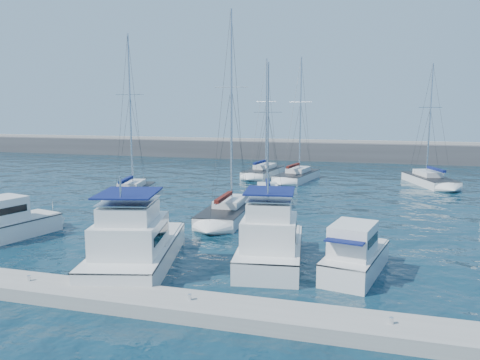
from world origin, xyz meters
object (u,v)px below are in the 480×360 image
(motor_yacht_stbd_inner, at_px, (270,245))
(motor_yacht_stbd_outer, at_px, (355,257))
(motor_yacht_port_outer, at_px, (9,224))
(motor_yacht_port_inner, at_px, (135,247))
(sailboat_mid_a, at_px, (131,192))
(sailboat_mid_c, at_px, (267,196))
(sailboat_mid_b, at_px, (229,212))
(sailboat_back_a, at_px, (264,172))
(sailboat_back_b, at_px, (297,176))
(sailboat_back_c, at_px, (429,180))

(motor_yacht_stbd_inner, relative_size, motor_yacht_stbd_outer, 1.29)
(motor_yacht_port_outer, distance_m, motor_yacht_stbd_outer, 22.41)
(motor_yacht_port_inner, distance_m, sailboat_mid_a, 20.99)
(motor_yacht_stbd_outer, xyz_separation_m, sailboat_mid_c, (-8.64, 17.97, -0.43))
(sailboat_mid_a, relative_size, sailboat_mid_b, 0.97)
(motor_yacht_stbd_inner, bearing_deg, motor_yacht_stbd_outer, -12.42)
(motor_yacht_port_inner, distance_m, sailboat_back_a, 36.25)
(sailboat_mid_c, bearing_deg, motor_yacht_stbd_inner, -91.05)
(sailboat_mid_b, distance_m, sailboat_back_a, 23.89)
(motor_yacht_port_outer, xyz_separation_m, motor_yacht_stbd_inner, (17.88, -0.57, 0.19))
(motor_yacht_stbd_inner, xyz_separation_m, sailboat_mid_c, (-4.12, 17.60, -0.62))
(sailboat_back_a, height_order, sailboat_back_b, sailboat_back_a)
(motor_yacht_port_inner, bearing_deg, sailboat_mid_b, 69.61)
(motor_yacht_port_outer, relative_size, sailboat_back_b, 0.43)
(motor_yacht_stbd_outer, bearing_deg, motor_yacht_port_outer, -170.78)
(motor_yacht_stbd_inner, relative_size, sailboat_mid_a, 0.51)
(sailboat_back_b, relative_size, sailboat_back_c, 1.08)
(motor_yacht_port_outer, xyz_separation_m, sailboat_mid_b, (12.37, 9.44, -0.41))
(sailboat_back_a, bearing_deg, motor_yacht_port_inner, -80.57)
(sailboat_mid_a, xyz_separation_m, sailboat_back_c, (28.76, 16.50, -0.03))
(sailboat_back_c, bearing_deg, sailboat_mid_a, -168.62)
(sailboat_mid_b, distance_m, sailboat_back_c, 27.98)
(motor_yacht_stbd_outer, distance_m, sailboat_back_c, 33.35)
(sailboat_mid_b, relative_size, sailboat_back_c, 1.17)
(motor_yacht_stbd_inner, height_order, sailboat_back_b, sailboat_back_b)
(motor_yacht_port_inner, bearing_deg, sailboat_mid_c, 68.09)
(sailboat_mid_b, bearing_deg, sailboat_back_c, 50.21)
(motor_yacht_port_outer, bearing_deg, motor_yacht_port_inner, -1.84)
(sailboat_back_a, bearing_deg, motor_yacht_stbd_outer, -62.20)
(motor_yacht_stbd_inner, height_order, sailboat_back_c, sailboat_back_c)
(motor_yacht_port_inner, xyz_separation_m, sailboat_mid_b, (1.39, 12.48, -0.60))
(sailboat_mid_a, height_order, sailboat_back_b, sailboat_mid_a)
(motor_yacht_port_outer, height_order, sailboat_mid_b, sailboat_mid_b)
(sailboat_mid_c, height_order, sailboat_back_b, sailboat_back_b)
(sailboat_back_a, bearing_deg, sailboat_back_b, -20.14)
(sailboat_mid_c, xyz_separation_m, sailboat_back_b, (0.57, 13.70, 0.00))
(motor_yacht_port_outer, xyz_separation_m, sailboat_back_c, (29.34, 31.68, -0.44))
(motor_yacht_port_inner, relative_size, motor_yacht_stbd_outer, 1.63)
(motor_yacht_stbd_inner, xyz_separation_m, sailboat_back_a, (-8.26, 33.74, -0.61))
(motor_yacht_port_outer, distance_m, sailboat_mid_a, 15.20)
(motor_yacht_stbd_inner, distance_m, motor_yacht_stbd_outer, 4.53)
(motor_yacht_port_inner, bearing_deg, motor_yacht_stbd_inner, 5.68)
(motor_yacht_port_outer, xyz_separation_m, motor_yacht_port_inner, (10.98, -3.04, 0.19))
(motor_yacht_stbd_outer, relative_size, sailboat_back_a, 0.41)
(motor_yacht_port_inner, height_order, sailboat_mid_a, sailboat_mid_a)
(sailboat_mid_a, distance_m, sailboat_back_a, 20.14)
(sailboat_mid_a, relative_size, sailboat_back_a, 1.05)
(motor_yacht_stbd_outer, relative_size, sailboat_back_b, 0.41)
(sailboat_mid_a, distance_m, sailboat_mid_c, 13.30)
(motor_yacht_port_outer, bearing_deg, motor_yacht_stbd_outer, 11.24)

